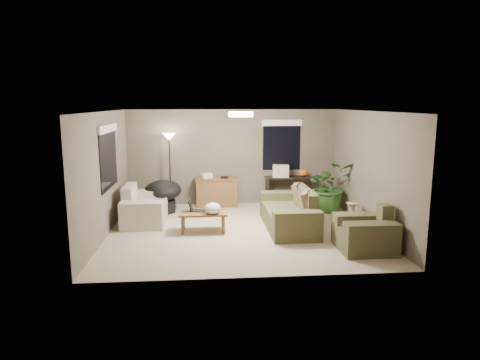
{
  "coord_description": "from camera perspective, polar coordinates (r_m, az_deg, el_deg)",
  "views": [
    {
      "loc": [
        -0.74,
        -8.71,
        2.67
      ],
      "look_at": [
        0.0,
        0.2,
        1.05
      ],
      "focal_mm": 32.0,
      "sensor_mm": 36.0,
      "label": 1
    }
  ],
  "objects": [
    {
      "name": "window_back",
      "position": [
        11.41,
        5.6,
        5.78
      ],
      "size": [
        1.06,
        0.05,
        1.33
      ],
      "color": "black",
      "rests_on": "room_shell"
    },
    {
      "name": "cat_scratching_post",
      "position": [
        9.77,
        14.68,
        -4.63
      ],
      "size": [
        0.32,
        0.32,
        0.5
      ],
      "color": "tan",
      "rests_on": "ground"
    },
    {
      "name": "loveseat",
      "position": [
        9.95,
        -12.7,
        -3.79
      ],
      "size": [
        0.9,
        1.6,
        0.85
      ],
      "color": "beige",
      "rests_on": "ground"
    },
    {
      "name": "ceiling_fixture",
      "position": [
        8.75,
        0.11,
        8.76
      ],
      "size": [
        0.5,
        0.5,
        0.1
      ],
      "primitive_type": "cylinder",
      "color": "white",
      "rests_on": "room_shell"
    },
    {
      "name": "desk",
      "position": [
        11.17,
        -3.13,
        -1.59
      ],
      "size": [
        1.1,
        0.5,
        0.75
      ],
      "color": "brown",
      "rests_on": "ground"
    },
    {
      "name": "main_sofa",
      "position": [
        9.33,
        6.71,
        -4.56
      ],
      "size": [
        0.95,
        2.2,
        0.85
      ],
      "color": "#48472B",
      "rests_on": "ground"
    },
    {
      "name": "papasan_chair",
      "position": [
        10.68,
        -10.22,
        -1.81
      ],
      "size": [
        0.92,
        0.92,
        0.8
      ],
      "color": "black",
      "rests_on": "ground"
    },
    {
      "name": "pumpkin",
      "position": [
        11.4,
        8.41,
        0.98
      ],
      "size": [
        0.3,
        0.3,
        0.2
      ],
      "primitive_type": "ellipsoid",
      "rotation": [
        0.0,
        0.0,
        0.28
      ],
      "color": "orange",
      "rests_on": "console_table"
    },
    {
      "name": "houseplant",
      "position": [
        10.82,
        11.87,
        -1.55
      ],
      "size": [
        1.14,
        1.27,
        0.99
      ],
      "primitive_type": "imported",
      "color": "#2D5923",
      "rests_on": "ground"
    },
    {
      "name": "window_left",
      "position": [
        9.27,
        -17.15,
        4.33
      ],
      "size": [
        0.05,
        1.56,
        1.33
      ],
      "color": "black",
      "rests_on": "room_shell"
    },
    {
      "name": "plastic_bag",
      "position": [
        8.8,
        -3.66,
        -3.78
      ],
      "size": [
        0.42,
        0.4,
        0.23
      ],
      "primitive_type": "ellipsoid",
      "rotation": [
        0.0,
        0.0,
        -0.42
      ],
      "color": "white",
      "rests_on": "coffee_table"
    },
    {
      "name": "desk_papers",
      "position": [
        11.08,
        -3.96,
        0.53
      ],
      "size": [
        0.71,
        0.31,
        0.12
      ],
      "color": "silver",
      "rests_on": "desk"
    },
    {
      "name": "laptop",
      "position": [
        9.06,
        -6.03,
        -3.78
      ],
      "size": [
        0.39,
        0.29,
        0.24
      ],
      "color": "black",
      "rests_on": "coffee_table"
    },
    {
      "name": "throw_pillows",
      "position": [
        9.3,
        8.3,
        -2.39
      ],
      "size": [
        0.39,
        1.4,
        0.47
      ],
      "color": "#8C7251",
      "rests_on": "main_sofa"
    },
    {
      "name": "console_table",
      "position": [
        11.4,
        6.65,
        -1.1
      ],
      "size": [
        1.3,
        0.4,
        0.75
      ],
      "color": "black",
      "rests_on": "ground"
    },
    {
      "name": "armchair",
      "position": [
        8.22,
        16.38,
        -6.93
      ],
      "size": [
        0.95,
        1.0,
        0.85
      ],
      "color": "brown",
      "rests_on": "ground"
    },
    {
      "name": "coffee_table",
      "position": [
        8.99,
        -4.95,
        -4.67
      ],
      "size": [
        1.0,
        0.55,
        0.42
      ],
      "color": "brown",
      "rests_on": "ground"
    },
    {
      "name": "cardboard_box",
      "position": [
        11.27,
        5.45,
        1.22
      ],
      "size": [
        0.45,
        0.36,
        0.31
      ],
      "primitive_type": "cube",
      "rotation": [
        0.0,
        0.0,
        -0.13
      ],
      "color": "beige",
      "rests_on": "console_table"
    },
    {
      "name": "room_shell",
      "position": [
        8.86,
        0.11,
        1.04
      ],
      "size": [
        5.5,
        5.5,
        5.5
      ],
      "color": "#C6B293",
      "rests_on": "ground"
    },
    {
      "name": "floor_lamp",
      "position": [
        10.95,
        -9.41,
        4.51
      ],
      "size": [
        0.32,
        0.32,
        1.91
      ],
      "color": "black",
      "rests_on": "ground"
    }
  ]
}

